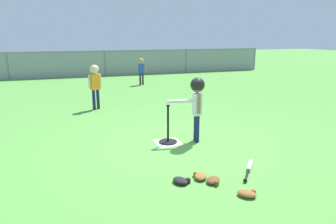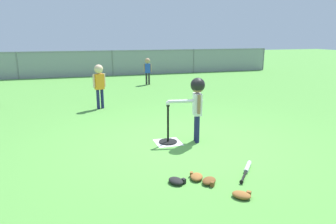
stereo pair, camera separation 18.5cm
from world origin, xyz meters
name	(u,v)px [view 1 (the left image)]	position (x,y,z in m)	size (l,w,h in m)	color
ground_plane	(185,144)	(0.00, 0.00, 0.00)	(60.00, 60.00, 0.00)	#51933D
home_plate	(168,142)	(-0.26, 0.16, 0.00)	(0.44, 0.44, 0.01)	white
batting_tee	(168,137)	(-0.26, 0.16, 0.11)	(0.32, 0.32, 0.67)	black
baseball_on_tee	(168,103)	(-0.26, 0.16, 0.71)	(0.07, 0.07, 0.07)	white
batter_child	(197,97)	(0.23, 0.06, 0.80)	(0.63, 0.32, 1.13)	#191E4C
fielder_deep_center	(95,81)	(-1.15, 3.13, 0.72)	(0.32, 0.22, 1.12)	#191E4C
fielder_deep_right	(141,68)	(0.91, 6.58, 0.64)	(0.29, 0.20, 0.99)	#262626
spare_bat_silver	(249,168)	(0.45, -1.27, 0.03)	(0.47, 0.55, 0.06)	silver
glove_by_plate	(181,181)	(-0.60, -1.34, 0.04)	(0.24, 0.27, 0.07)	black
glove_near_bats	(200,176)	(-0.32, -1.30, 0.04)	(0.24, 0.27, 0.07)	brown
glove_tossed_aside	(213,180)	(-0.21, -1.46, 0.04)	(0.27, 0.27, 0.07)	brown
glove_outfield_drop	(247,194)	(0.00, -1.89, 0.04)	(0.27, 0.27, 0.07)	brown
outfield_fence	(105,62)	(0.00, 9.69, 0.62)	(16.06, 0.06, 1.15)	slate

